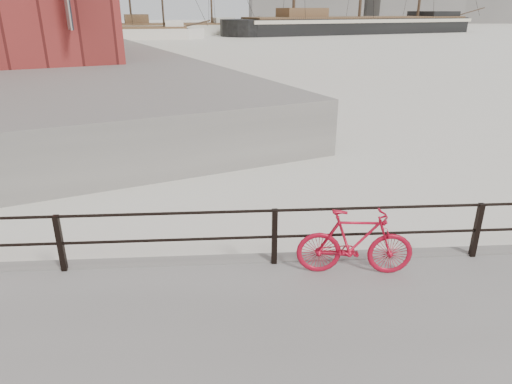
# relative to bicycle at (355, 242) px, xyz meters

# --- Properties ---
(ground) EXTENTS (400.00, 400.00, 0.00)m
(ground) POSITION_rel_bicycle_xyz_m (2.24, 0.55, -0.91)
(ground) COLOR white
(ground) RESTS_ON ground
(guardrail) EXTENTS (28.00, 0.10, 1.00)m
(guardrail) POSITION_rel_bicycle_xyz_m (2.24, 0.40, -0.06)
(guardrail) COLOR black
(guardrail) RESTS_ON promenade
(bicycle) EXTENTS (1.88, 0.47, 1.12)m
(bicycle) POSITION_rel_bicycle_xyz_m (0.00, 0.00, 0.00)
(bicycle) COLOR #AD0B22
(bicycle) RESTS_ON promenade
(barque_black) EXTENTS (64.61, 39.25, 34.65)m
(barque_black) POSITION_rel_bicycle_xyz_m (23.64, 84.16, -0.91)
(barque_black) COLOR black
(barque_black) RESTS_ON ground
(schooner_mid) EXTENTS (34.05, 20.35, 22.62)m
(schooner_mid) POSITION_rel_bicycle_xyz_m (-11.12, 82.46, -0.91)
(schooner_mid) COLOR beige
(schooner_mid) RESTS_ON ground
(schooner_left) EXTENTS (26.10, 14.08, 18.92)m
(schooner_left) POSITION_rel_bicycle_xyz_m (-16.86, 69.22, -0.91)
(schooner_left) COLOR silver
(schooner_left) RESTS_ON ground
(industrial_east) EXTENTS (20.00, 16.00, 14.00)m
(industrial_east) POSITION_rel_bicycle_xyz_m (80.24, 150.55, 6.09)
(industrial_east) COLOR gray
(industrial_east) RESTS_ON ground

